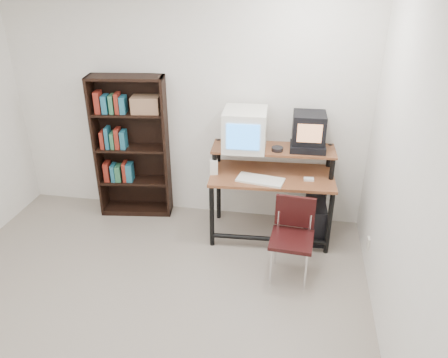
% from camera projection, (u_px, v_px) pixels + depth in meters
% --- Properties ---
extents(floor, '(4.00, 4.00, 0.01)m').
position_uv_depth(floor, '(131.00, 329.00, 3.62)').
color(floor, '#9F9384').
rests_on(floor, ground).
extents(back_wall, '(4.00, 0.01, 2.60)m').
position_uv_depth(back_wall, '(185.00, 106.00, 4.79)').
color(back_wall, white).
rests_on(back_wall, floor).
extents(right_wall, '(0.01, 4.00, 2.60)m').
position_uv_depth(right_wall, '(416.00, 216.00, 2.72)').
color(right_wall, white).
rests_on(right_wall, floor).
extents(computer_desk, '(1.31, 0.71, 0.98)m').
position_uv_depth(computer_desk, '(272.00, 177.00, 4.57)').
color(computer_desk, brown).
rests_on(computer_desk, floor).
extents(crt_monitor, '(0.45, 0.46, 0.41)m').
position_uv_depth(crt_monitor, '(245.00, 129.00, 4.47)').
color(crt_monitor, white).
rests_on(crt_monitor, computer_desk).
extents(vcr, '(0.37, 0.27, 0.08)m').
position_uv_depth(vcr, '(308.00, 148.00, 4.47)').
color(vcr, black).
rests_on(vcr, computer_desk).
extents(crt_tv, '(0.34, 0.34, 0.31)m').
position_uv_depth(crt_tv, '(309.00, 128.00, 4.43)').
color(crt_tv, black).
rests_on(crt_tv, vcr).
extents(cd_spindle, '(0.13, 0.13, 0.05)m').
position_uv_depth(cd_spindle, '(277.00, 150.00, 4.46)').
color(cd_spindle, '#26262B').
rests_on(cd_spindle, computer_desk).
extents(keyboard, '(0.50, 0.29, 0.03)m').
position_uv_depth(keyboard, '(260.00, 181.00, 4.41)').
color(keyboard, white).
rests_on(keyboard, computer_desk).
extents(mousepad, '(0.24, 0.21, 0.01)m').
position_uv_depth(mousepad, '(307.00, 182.00, 4.41)').
color(mousepad, black).
rests_on(mousepad, computer_desk).
extents(mouse, '(0.10, 0.07, 0.03)m').
position_uv_depth(mouse, '(309.00, 180.00, 4.41)').
color(mouse, white).
rests_on(mouse, mousepad).
extents(desk_speaker, '(0.10, 0.09, 0.17)m').
position_uv_depth(desk_speaker, '(214.00, 167.00, 4.52)').
color(desk_speaker, white).
rests_on(desk_speaker, computer_desk).
extents(pc_tower, '(0.22, 0.46, 0.42)m').
position_uv_depth(pc_tower, '(315.00, 220.00, 4.73)').
color(pc_tower, black).
rests_on(pc_tower, floor).
extents(school_chair, '(0.42, 0.42, 0.78)m').
position_uv_depth(school_chair, '(293.00, 231.00, 4.06)').
color(school_chair, black).
rests_on(school_chair, floor).
extents(bookshelf, '(0.85, 0.38, 1.64)m').
position_uv_depth(bookshelf, '(132.00, 145.00, 4.96)').
color(bookshelf, black).
rests_on(bookshelf, floor).
extents(wall_outlet, '(0.02, 0.08, 0.12)m').
position_uv_depth(wall_outlet, '(368.00, 243.00, 4.18)').
color(wall_outlet, beige).
rests_on(wall_outlet, right_wall).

